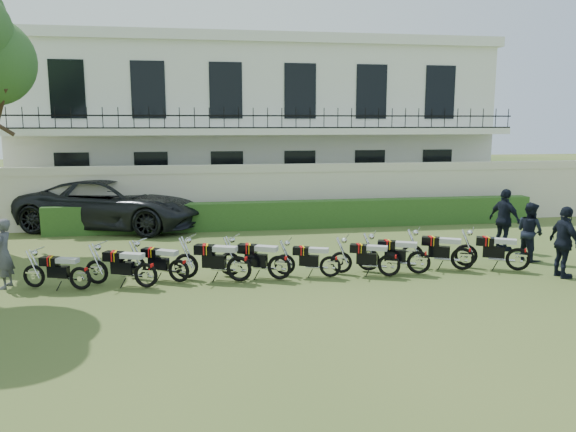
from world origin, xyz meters
The scene contains 19 objects.
ground centered at (0.00, 0.00, 0.00)m, with size 100.00×100.00×0.00m, color #365120.
perimeter_wall centered at (0.00, 8.00, 1.17)m, with size 30.00×0.35×2.30m.
hedge centered at (1.00, 7.20, 0.50)m, with size 18.00×0.60×1.00m, color #264A1A.
building centered at (0.00, 13.96, 3.71)m, with size 20.40×9.60×7.40m.
motorcycle_0 centered at (-5.42, 0.29, 0.43)m, with size 1.66×0.71×0.94m.
motorcycle_1 centered at (-3.94, 0.23, 0.47)m, with size 1.77×0.85×1.02m.
motorcycle_2 centered at (-3.19, 0.57, 0.45)m, with size 1.61×0.94×0.97m.
motorcycle_3 centered at (-1.74, 0.38, 0.50)m, with size 1.90×0.88×1.09m.
motorcycle_4 centered at (-0.75, 0.40, 0.48)m, with size 1.77×0.94×1.04m.
motorcycle_5 centered at (0.54, 0.43, 0.43)m, with size 1.63×0.73×0.93m.
motorcycle_6 centered at (2.02, 0.26, 0.45)m, with size 1.67×0.84×0.97m.
motorcycle_7 centered at (2.84, 0.36, 0.47)m, with size 1.77×0.89×1.03m.
motorcycle_8 centered at (4.12, 0.53, 0.48)m, with size 1.74×0.98×1.04m.
motorcycle_9 centered at (5.52, 0.25, 0.48)m, with size 1.71×1.02×1.04m.
suv centered at (-5.75, 8.09, 0.92)m, with size 3.06×6.63×1.84m, color black.
inspector centered at (-7.22, 0.82, 0.82)m, with size 0.60×0.39×1.65m, color #545459.
officer_2 centered at (6.32, -0.44, 0.90)m, with size 1.06×0.44×1.81m, color black.
officer_4 centered at (6.48, 1.30, 0.83)m, with size 0.81×0.63×1.66m, color black.
officer_5 centered at (6.46, 2.60, 0.94)m, with size 1.10×0.46×1.88m, color black.
Camera 1 is at (-2.66, -12.87, 3.87)m, focal length 35.00 mm.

